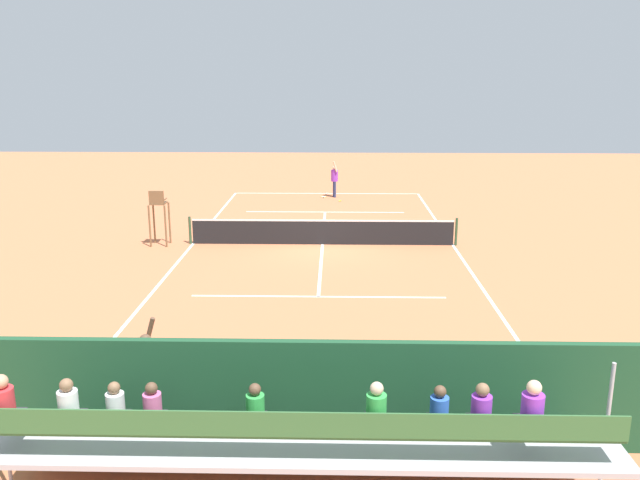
{
  "coord_description": "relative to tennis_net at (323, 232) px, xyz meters",
  "views": [
    {
      "loc": [
        -0.48,
        24.19,
        6.37
      ],
      "look_at": [
        0.0,
        4.0,
        1.2
      ],
      "focal_mm": 36.55,
      "sensor_mm": 36.0,
      "label": 1
    }
  ],
  "objects": [
    {
      "name": "tennis_ball_near",
      "position": [
        -0.76,
        -8.76,
        -0.47
      ],
      "size": [
        0.07,
        0.07,
        0.07
      ],
      "primitive_type": "sphere",
      "color": "#CCDB33",
      "rests_on": "ground"
    },
    {
      "name": "tennis_ball_far",
      "position": [
        -0.69,
        -8.65,
        -0.47
      ],
      "size": [
        0.07,
        0.07,
        0.07
      ],
      "primitive_type": "sphere",
      "color": "#CCDB33",
      "rests_on": "ground"
    },
    {
      "name": "equipment_bag",
      "position": [
        -0.28,
        13.4,
        -0.32
      ],
      "size": [
        0.9,
        0.36,
        0.36
      ],
      "primitive_type": "cube",
      "color": "#334C8C",
      "rests_on": "ground"
    },
    {
      "name": "tennis_player",
      "position": [
        -0.43,
        -9.96,
        0.51
      ],
      "size": [
        0.41,
        0.55,
        1.93
      ],
      "color": "navy",
      "rests_on": "ground"
    },
    {
      "name": "courtside_bench",
      "position": [
        -2.18,
        13.27,
        0.06
      ],
      "size": [
        1.8,
        0.4,
        0.93
      ],
      "color": "#9E754C",
      "rests_on": "ground"
    },
    {
      "name": "tennis_racket",
      "position": [
        0.14,
        -9.9,
        -0.49
      ],
      "size": [
        0.32,
        0.57,
        0.03
      ],
      "color": "black",
      "rests_on": "ground"
    },
    {
      "name": "ground_plane",
      "position": [
        0.0,
        0.0,
        -0.5
      ],
      "size": [
        60.0,
        60.0,
        0.0
      ],
      "primitive_type": "plane",
      "color": "#CC7047"
    },
    {
      "name": "bleacher_stand",
      "position": [
        0.08,
        15.34,
        0.45
      ],
      "size": [
        9.06,
        2.4,
        2.48
      ],
      "color": "#B2B2B7",
      "rests_on": "ground"
    },
    {
      "name": "umpire_chair",
      "position": [
        6.2,
        0.26,
        0.81
      ],
      "size": [
        0.67,
        0.67,
        2.14
      ],
      "color": "brown",
      "rests_on": "ground"
    },
    {
      "name": "line_judge",
      "position": [
        3.05,
        12.99,
        0.51
      ],
      "size": [
        0.4,
        0.55,
        1.93
      ],
      "color": "#232328",
      "rests_on": "ground"
    },
    {
      "name": "backdrop_wall",
      "position": [
        0.0,
        14.0,
        0.5
      ],
      "size": [
        18.0,
        0.16,
        2.0
      ],
      "primitive_type": "cube",
      "color": "#1E4C2D",
      "rests_on": "ground"
    },
    {
      "name": "tennis_net",
      "position": [
        0.0,
        0.0,
        0.0
      ],
      "size": [
        10.3,
        0.1,
        1.07
      ],
      "color": "black",
      "rests_on": "ground"
    },
    {
      "name": "court_line_markings",
      "position": [
        0.0,
        -0.04,
        -0.5
      ],
      "size": [
        10.1,
        22.2,
        0.01
      ],
      "color": "white",
      "rests_on": "ground"
    }
  ]
}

